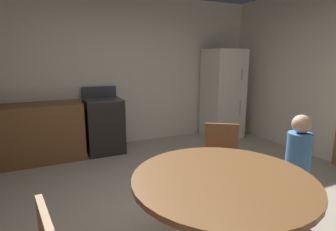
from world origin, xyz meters
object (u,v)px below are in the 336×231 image
object	(u,v)px
chair_northeast	(221,158)
person_child	(297,168)
refrigerator	(223,94)
dining_table	(222,196)
oven_range	(104,125)

from	to	relation	value
chair_northeast	person_child	bearing A→B (deg)	64.12
refrigerator	person_child	size ratio (longest dim) A/B	1.61
refrigerator	chair_northeast	world-z (taller)	refrigerator
refrigerator	chair_northeast	xyz separation A→B (m)	(-1.59, -2.15, -0.38)
refrigerator	person_child	xyz separation A→B (m)	(-1.22, -2.84, -0.30)
dining_table	chair_northeast	size ratio (longest dim) A/B	1.50
oven_range	refrigerator	size ratio (longest dim) A/B	0.62
oven_range	person_child	world-z (taller)	oven_range
person_child	refrigerator	bearing A→B (deg)	-123.51
refrigerator	chair_northeast	size ratio (longest dim) A/B	2.02
person_child	oven_range	bearing A→B (deg)	-77.82
dining_table	chair_northeast	distance (m)	1.07
oven_range	dining_table	size ratio (longest dim) A/B	0.84
chair_northeast	person_child	xyz separation A→B (m)	(0.37, -0.68, 0.08)
person_child	dining_table	bearing A→B (deg)	0.00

